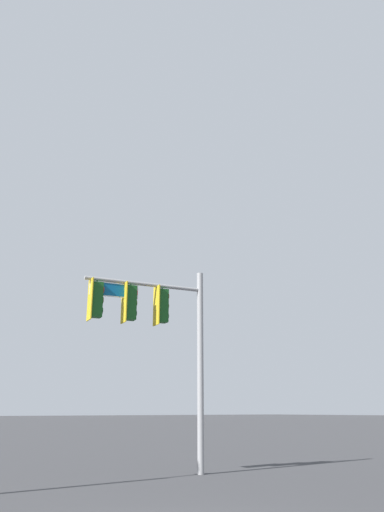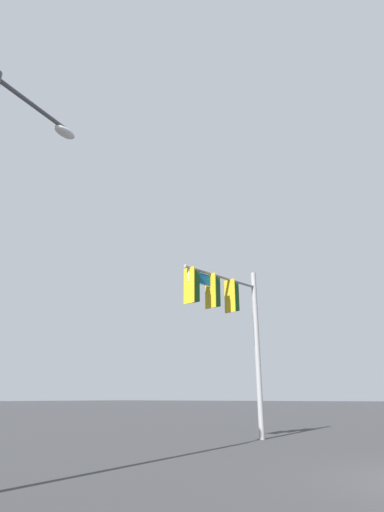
# 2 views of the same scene
# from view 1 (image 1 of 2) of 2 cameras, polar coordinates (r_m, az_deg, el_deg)

# --- Properties ---
(signal_pole_near) EXTENTS (4.05, 1.07, 6.45)m
(signal_pole_near) POSITION_cam_1_polar(r_m,az_deg,el_deg) (16.29, -4.36, -7.68)
(signal_pole_near) COLOR gray
(signal_pole_near) RESTS_ON ground_plane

